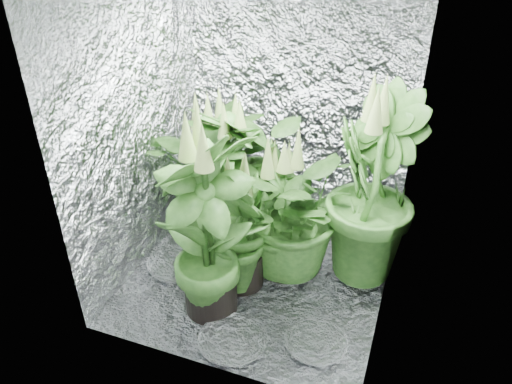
{
  "coord_description": "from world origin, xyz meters",
  "views": [
    {
      "loc": [
        0.85,
        -2.4,
        2.23
      ],
      "look_at": [
        -0.03,
        0.0,
        0.64
      ],
      "focal_mm": 35.0,
      "sensor_mm": 36.0,
      "label": 1
    }
  ],
  "objects_px": {
    "plant_c": "(370,190)",
    "plant_a": "(219,169)",
    "plant_d": "(232,184)",
    "plant_f": "(207,226)",
    "plant_g": "(241,227)",
    "circulation_fan": "(367,224)",
    "plant_e": "(287,211)",
    "plant_b": "(278,202)"
  },
  "relations": [
    {
      "from": "plant_b",
      "to": "plant_e",
      "type": "distance_m",
      "value": 0.29
    },
    {
      "from": "plant_d",
      "to": "circulation_fan",
      "type": "xyz_separation_m",
      "value": [
        0.86,
        0.41,
        -0.39
      ]
    },
    {
      "from": "plant_d",
      "to": "plant_c",
      "type": "bearing_deg",
      "value": 6.45
    },
    {
      "from": "plant_a",
      "to": "plant_d",
      "type": "xyz_separation_m",
      "value": [
        0.17,
        -0.18,
        0.02
      ]
    },
    {
      "from": "plant_b",
      "to": "plant_f",
      "type": "distance_m",
      "value": 0.77
    },
    {
      "from": "plant_g",
      "to": "plant_c",
      "type": "bearing_deg",
      "value": 29.95
    },
    {
      "from": "plant_c",
      "to": "circulation_fan",
      "type": "relative_size",
      "value": 3.7
    },
    {
      "from": "plant_c",
      "to": "plant_g",
      "type": "height_order",
      "value": "plant_c"
    },
    {
      "from": "plant_d",
      "to": "plant_e",
      "type": "height_order",
      "value": "plant_d"
    },
    {
      "from": "plant_c",
      "to": "plant_e",
      "type": "xyz_separation_m",
      "value": [
        -0.46,
        -0.2,
        -0.13
      ]
    },
    {
      "from": "plant_d",
      "to": "plant_f",
      "type": "distance_m",
      "value": 0.59
    },
    {
      "from": "plant_d",
      "to": "plant_e",
      "type": "bearing_deg",
      "value": -13.55
    },
    {
      "from": "plant_b",
      "to": "plant_g",
      "type": "distance_m",
      "value": 0.45
    },
    {
      "from": "circulation_fan",
      "to": "plant_a",
      "type": "bearing_deg",
      "value": -155.4
    },
    {
      "from": "plant_d",
      "to": "plant_e",
      "type": "xyz_separation_m",
      "value": [
        0.41,
        -0.1,
        -0.05
      ]
    },
    {
      "from": "plant_c",
      "to": "plant_f",
      "type": "height_order",
      "value": "plant_c"
    },
    {
      "from": "plant_c",
      "to": "plant_g",
      "type": "xyz_separation_m",
      "value": [
        -0.69,
        -0.4,
        -0.18
      ]
    },
    {
      "from": "plant_d",
      "to": "plant_e",
      "type": "distance_m",
      "value": 0.43
    },
    {
      "from": "plant_b",
      "to": "plant_c",
      "type": "bearing_deg",
      "value": -3.7
    },
    {
      "from": "plant_a",
      "to": "plant_f",
      "type": "bearing_deg",
      "value": -70.87
    },
    {
      "from": "plant_c",
      "to": "plant_e",
      "type": "bearing_deg",
      "value": -156.79
    },
    {
      "from": "plant_c",
      "to": "plant_e",
      "type": "height_order",
      "value": "plant_c"
    },
    {
      "from": "plant_d",
      "to": "circulation_fan",
      "type": "distance_m",
      "value": 1.03
    },
    {
      "from": "plant_g",
      "to": "plant_f",
      "type": "bearing_deg",
      "value": -108.48
    },
    {
      "from": "plant_e",
      "to": "circulation_fan",
      "type": "bearing_deg",
      "value": 48.78
    },
    {
      "from": "plant_c",
      "to": "plant_a",
      "type": "bearing_deg",
      "value": 175.71
    },
    {
      "from": "circulation_fan",
      "to": "plant_c",
      "type": "bearing_deg",
      "value": -75.78
    },
    {
      "from": "plant_a",
      "to": "plant_e",
      "type": "xyz_separation_m",
      "value": [
        0.58,
        -0.28,
        -0.04
      ]
    },
    {
      "from": "plant_b",
      "to": "plant_g",
      "type": "xyz_separation_m",
      "value": [
        -0.1,
        -0.44,
        0.06
      ]
    },
    {
      "from": "plant_e",
      "to": "plant_f",
      "type": "xyz_separation_m",
      "value": [
        -0.32,
        -0.48,
        0.13
      ]
    },
    {
      "from": "plant_c",
      "to": "plant_d",
      "type": "bearing_deg",
      "value": -173.55
    },
    {
      "from": "plant_f",
      "to": "circulation_fan",
      "type": "xyz_separation_m",
      "value": [
        0.77,
        0.99,
        -0.46
      ]
    },
    {
      "from": "plant_f",
      "to": "plant_b",
      "type": "bearing_deg",
      "value": 75.0
    },
    {
      "from": "plant_d",
      "to": "circulation_fan",
      "type": "bearing_deg",
      "value": 25.62
    },
    {
      "from": "circulation_fan",
      "to": "plant_f",
      "type": "bearing_deg",
      "value": -116.24
    },
    {
      "from": "plant_a",
      "to": "plant_d",
      "type": "height_order",
      "value": "plant_d"
    },
    {
      "from": "plant_f",
      "to": "plant_d",
      "type": "bearing_deg",
      "value": 99.15
    },
    {
      "from": "plant_c",
      "to": "circulation_fan",
      "type": "xyz_separation_m",
      "value": [
        -0.01,
        0.31,
        -0.47
      ]
    },
    {
      "from": "plant_f",
      "to": "circulation_fan",
      "type": "distance_m",
      "value": 1.34
    },
    {
      "from": "plant_g",
      "to": "circulation_fan",
      "type": "distance_m",
      "value": 1.03
    },
    {
      "from": "plant_f",
      "to": "circulation_fan",
      "type": "bearing_deg",
      "value": 52.06
    },
    {
      "from": "plant_d",
      "to": "plant_g",
      "type": "distance_m",
      "value": 0.36
    }
  ]
}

